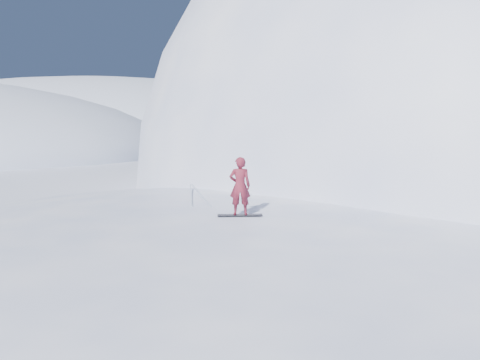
% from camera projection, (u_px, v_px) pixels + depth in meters
% --- Properties ---
extents(ground, '(400.00, 400.00, 0.00)m').
position_uv_depth(ground, '(208.00, 296.00, 13.87)').
color(ground, white).
rests_on(ground, ground).
extents(near_ridge, '(36.00, 28.00, 4.80)m').
position_uv_depth(near_ridge, '(239.00, 265.00, 16.84)').
color(near_ridge, white).
rests_on(near_ridge, ground).
extents(summit_peak, '(60.00, 56.00, 56.00)m').
position_uv_depth(summit_peak, '(467.00, 183.00, 39.56)').
color(summit_peak, white).
rests_on(summit_peak, ground).
extents(peak_shoulder, '(28.00, 24.00, 18.00)m').
position_uv_depth(peak_shoulder, '(355.00, 194.00, 33.65)').
color(peak_shoulder, white).
rests_on(peak_shoulder, ground).
extents(far_ridge_c, '(140.00, 90.00, 36.00)m').
position_uv_depth(far_ridge_c, '(99.00, 142.00, 123.01)').
color(far_ridge_c, white).
rests_on(far_ridge_c, ground).
extents(wind_bumps, '(16.00, 14.40, 1.00)m').
position_uv_depth(wind_bumps, '(198.00, 273.00, 15.97)').
color(wind_bumps, white).
rests_on(wind_bumps, ground).
extents(snowboard, '(1.56, 0.36, 0.03)m').
position_uv_depth(snowboard, '(240.00, 215.00, 14.77)').
color(snowboard, black).
rests_on(snowboard, near_ridge).
extents(snowboarder, '(0.75, 0.51, 2.00)m').
position_uv_depth(snowboarder, '(240.00, 186.00, 14.63)').
color(snowboarder, maroon).
rests_on(snowboarder, snowboard).
extents(board_tracks, '(1.55, 5.96, 0.04)m').
position_uv_depth(board_tracks, '(195.00, 193.00, 19.22)').
color(board_tracks, silver).
rests_on(board_tracks, ground).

